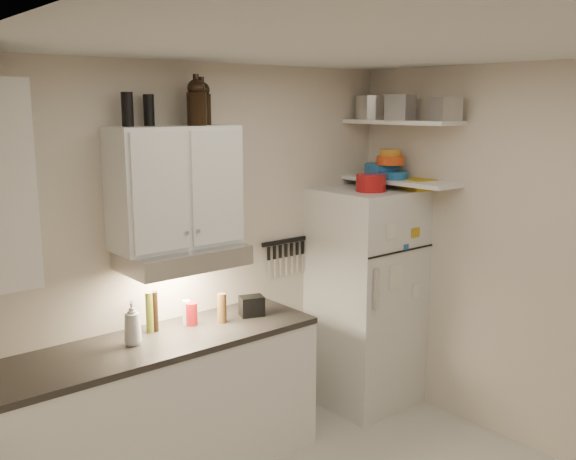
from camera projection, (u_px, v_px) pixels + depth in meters
ceiling at (369, 43)px, 3.00m from camera, size 3.20×3.00×0.02m
back_wall at (203, 257)px, 4.40m from camera, size 3.20×0.02×2.60m
left_wall at (42, 402)px, 2.25m from camera, size 0.02×3.00×2.60m
right_wall at (532, 262)px, 4.26m from camera, size 0.02×3.00×2.60m
base_cabinet at (158, 414)px, 3.98m from camera, size 2.10×0.60×0.88m
countertop at (155, 344)px, 3.89m from camera, size 2.10×0.62×0.04m
upper_cabinet at (175, 187)px, 3.97m from camera, size 0.80×0.33×0.75m
range_hood at (183, 257)px, 4.01m from camera, size 0.76×0.46×0.12m
fridge at (366, 297)px, 5.00m from camera, size 0.70×0.68×1.70m
shelf_hi at (402, 122)px, 4.76m from camera, size 0.30×0.95×0.03m
shelf_lo at (400, 181)px, 4.85m from camera, size 0.30×0.95×0.03m
knife_strip at (285, 241)px, 4.81m from camera, size 0.42×0.02×0.03m
dutch_oven at (371, 183)px, 4.70m from camera, size 0.24×0.24×0.13m
book_stack at (417, 184)px, 4.81m from camera, size 0.24×0.28×0.08m
spice_jar at (369, 182)px, 4.83m from camera, size 0.08×0.08×0.10m
stock_pot at (372, 107)px, 5.00m from camera, size 0.32×0.32×0.18m
tin_a at (400, 107)px, 4.67m from camera, size 0.22×0.21×0.19m
tin_b at (446, 109)px, 4.44m from camera, size 0.21×0.21×0.16m
bowl_teal at (381, 170)px, 4.96m from camera, size 0.26×0.26×0.11m
bowl_orange at (390, 160)px, 4.86m from camera, size 0.21×0.21×0.06m
bowl_yellow at (391, 153)px, 4.85m from camera, size 0.16×0.16×0.05m
plates at (393, 175)px, 4.85m from camera, size 0.27×0.27×0.06m
growler_a at (196, 102)px, 3.91m from camera, size 0.16×0.16×0.29m
growler_b at (202, 103)px, 4.04m from camera, size 0.12×0.12×0.28m
thermos_a at (149, 110)px, 3.87m from camera, size 0.07×0.07×0.19m
thermos_b at (127, 109)px, 3.75m from camera, size 0.09×0.09×0.20m
soap_bottle at (132, 321)px, 3.80m from camera, size 0.15×0.15×0.30m
pepper_mill at (222, 308)px, 4.20m from camera, size 0.07×0.07×0.20m
oil_bottle at (150, 312)px, 4.01m from camera, size 0.07×0.07×0.26m
vinegar_bottle at (154, 312)px, 4.03m from camera, size 0.07×0.07×0.26m
clear_bottle at (186, 312)px, 4.16m from camera, size 0.06×0.06×0.16m
red_jar at (192, 314)px, 4.15m from camera, size 0.08×0.08×0.15m
caddy at (252, 306)px, 4.34m from camera, size 0.19×0.16×0.13m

